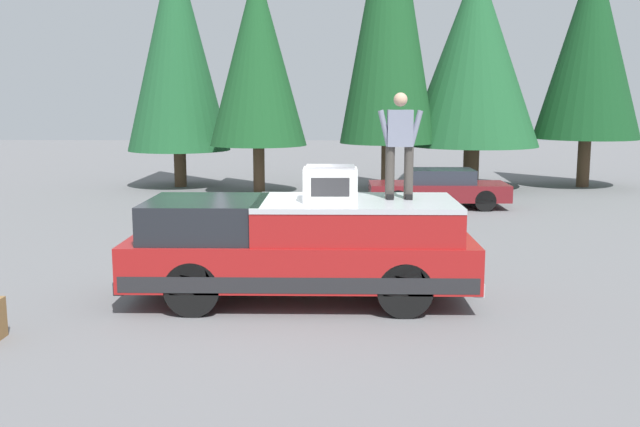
{
  "coord_description": "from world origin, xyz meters",
  "views": [
    {
      "loc": [
        -11.3,
        -1.27,
        3.24
      ],
      "look_at": [
        0.44,
        -1.04,
        1.35
      ],
      "focal_mm": 40.02,
      "sensor_mm": 36.0,
      "label": 1
    }
  ],
  "objects_px": {
    "person_on_truck_bed": "(400,143)",
    "parked_car_maroon": "(439,188)",
    "compressor_unit": "(330,184)",
    "pickup_truck": "(301,248)"
  },
  "relations": [
    {
      "from": "person_on_truck_bed",
      "to": "parked_car_maroon",
      "type": "xyz_separation_m",
      "value": [
        9.93,
        -2.11,
        -1.97
      ]
    },
    {
      "from": "pickup_truck",
      "to": "parked_car_maroon",
      "type": "bearing_deg",
      "value": -20.02
    },
    {
      "from": "compressor_unit",
      "to": "parked_car_maroon",
      "type": "bearing_deg",
      "value": -17.45
    },
    {
      "from": "compressor_unit",
      "to": "parked_car_maroon",
      "type": "xyz_separation_m",
      "value": [
        10.22,
        -3.21,
        -1.35
      ]
    },
    {
      "from": "compressor_unit",
      "to": "parked_car_maroon",
      "type": "distance_m",
      "value": 10.79
    },
    {
      "from": "pickup_truck",
      "to": "person_on_truck_bed",
      "type": "bearing_deg",
      "value": -83.79
    },
    {
      "from": "compressor_unit",
      "to": "person_on_truck_bed",
      "type": "bearing_deg",
      "value": -75.38
    },
    {
      "from": "pickup_truck",
      "to": "person_on_truck_bed",
      "type": "xyz_separation_m",
      "value": [
        0.17,
        -1.57,
        1.68
      ]
    },
    {
      "from": "pickup_truck",
      "to": "person_on_truck_bed",
      "type": "relative_size",
      "value": 3.28
    },
    {
      "from": "pickup_truck",
      "to": "parked_car_maroon",
      "type": "relative_size",
      "value": 1.35
    }
  ]
}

